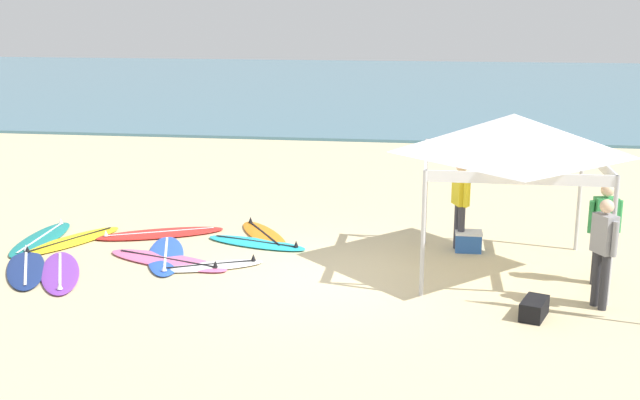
{
  "coord_description": "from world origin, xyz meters",
  "views": [
    {
      "loc": [
        1.7,
        -12.67,
        4.56
      ],
      "look_at": [
        -0.31,
        1.38,
        1.0
      ],
      "focal_mm": 44.54,
      "sensor_mm": 36.0,
      "label": 1
    }
  ],
  "objects_px": {
    "surfboard_purple": "(60,272)",
    "surfboard_orange": "(264,235)",
    "surfboard_red": "(160,233)",
    "surfboard_navy": "(26,268)",
    "canopy_tent": "(513,135)",
    "surfboard_white": "(212,266)",
    "gear_bag_near_tent": "(534,308)",
    "person_green": "(604,227)",
    "person_yellow": "(460,199)",
    "person_grey": "(603,246)",
    "surfboard_teal": "(41,239)",
    "surfboard_blue": "(166,255)",
    "surfboard_pink": "(168,260)",
    "surfboard_yellow": "(70,241)",
    "surfboard_cyan": "(257,243)",
    "cooler_box": "(468,241)"
  },
  "relations": [
    {
      "from": "surfboard_purple",
      "to": "surfboard_orange",
      "type": "bearing_deg",
      "value": 42.21
    },
    {
      "from": "surfboard_yellow",
      "to": "surfboard_white",
      "type": "xyz_separation_m",
      "value": [
        3.14,
        -1.05,
        0.0
      ]
    },
    {
      "from": "canopy_tent",
      "to": "gear_bag_near_tent",
      "type": "distance_m",
      "value": 3.08
    },
    {
      "from": "surfboard_yellow",
      "to": "surfboard_purple",
      "type": "height_order",
      "value": "same"
    },
    {
      "from": "person_yellow",
      "to": "person_grey",
      "type": "relative_size",
      "value": 1.0
    },
    {
      "from": "canopy_tent",
      "to": "person_yellow",
      "type": "bearing_deg",
      "value": 124.83
    },
    {
      "from": "person_yellow",
      "to": "canopy_tent",
      "type": "bearing_deg",
      "value": -55.17
    },
    {
      "from": "surfboard_red",
      "to": "surfboard_teal",
      "type": "height_order",
      "value": "same"
    },
    {
      "from": "surfboard_purple",
      "to": "person_green",
      "type": "height_order",
      "value": "person_green"
    },
    {
      "from": "gear_bag_near_tent",
      "to": "surfboard_yellow",
      "type": "bearing_deg",
      "value": 163.17
    },
    {
      "from": "surfboard_teal",
      "to": "surfboard_white",
      "type": "bearing_deg",
      "value": -16.57
    },
    {
      "from": "surfboard_navy",
      "to": "gear_bag_near_tent",
      "type": "bearing_deg",
      "value": -6.27
    },
    {
      "from": "surfboard_navy",
      "to": "surfboard_white",
      "type": "xyz_separation_m",
      "value": [
        3.19,
        0.58,
        0.0
      ]
    },
    {
      "from": "surfboard_orange",
      "to": "surfboard_red",
      "type": "distance_m",
      "value": 2.1
    },
    {
      "from": "surfboard_navy",
      "to": "person_green",
      "type": "xyz_separation_m",
      "value": [
        9.79,
        0.69,
        0.95
      ]
    },
    {
      "from": "surfboard_pink",
      "to": "surfboard_cyan",
      "type": "bearing_deg",
      "value": 43.17
    },
    {
      "from": "canopy_tent",
      "to": "person_grey",
      "type": "xyz_separation_m",
      "value": [
        1.28,
        -1.55,
        -1.4
      ]
    },
    {
      "from": "canopy_tent",
      "to": "surfboard_pink",
      "type": "relative_size",
      "value": 1.13
    },
    {
      "from": "canopy_tent",
      "to": "surfboard_yellow",
      "type": "relative_size",
      "value": 1.24
    },
    {
      "from": "surfboard_navy",
      "to": "surfboard_cyan",
      "type": "bearing_deg",
      "value": 28.87
    },
    {
      "from": "surfboard_pink",
      "to": "surfboard_blue",
      "type": "relative_size",
      "value": 1.06
    },
    {
      "from": "person_yellow",
      "to": "gear_bag_near_tent",
      "type": "relative_size",
      "value": 2.85
    },
    {
      "from": "surfboard_purple",
      "to": "person_green",
      "type": "xyz_separation_m",
      "value": [
        9.1,
        0.81,
        0.95
      ]
    },
    {
      "from": "canopy_tent",
      "to": "person_green",
      "type": "relative_size",
      "value": 1.73
    },
    {
      "from": "surfboard_yellow",
      "to": "gear_bag_near_tent",
      "type": "distance_m",
      "value": 8.87
    },
    {
      "from": "surfboard_navy",
      "to": "person_grey",
      "type": "height_order",
      "value": "person_grey"
    },
    {
      "from": "surfboard_white",
      "to": "gear_bag_near_tent",
      "type": "relative_size",
      "value": 3.15
    },
    {
      "from": "surfboard_pink",
      "to": "surfboard_navy",
      "type": "bearing_deg",
      "value": -161.91
    },
    {
      "from": "gear_bag_near_tent",
      "to": "surfboard_blue",
      "type": "bearing_deg",
      "value": 162.7
    },
    {
      "from": "gear_bag_near_tent",
      "to": "surfboard_navy",
      "type": "bearing_deg",
      "value": 173.73
    },
    {
      "from": "surfboard_orange",
      "to": "gear_bag_near_tent",
      "type": "height_order",
      "value": "gear_bag_near_tent"
    },
    {
      "from": "surfboard_red",
      "to": "surfboard_blue",
      "type": "xyz_separation_m",
      "value": [
        0.59,
        -1.34,
        0.0
      ]
    },
    {
      "from": "canopy_tent",
      "to": "surfboard_blue",
      "type": "bearing_deg",
      "value": -178.96
    },
    {
      "from": "surfboard_orange",
      "to": "gear_bag_near_tent",
      "type": "bearing_deg",
      "value": -36.09
    },
    {
      "from": "surfboard_orange",
      "to": "surfboard_red",
      "type": "xyz_separation_m",
      "value": [
        -2.09,
        -0.22,
        -0.0
      ]
    },
    {
      "from": "cooler_box",
      "to": "person_grey",
      "type": "bearing_deg",
      "value": -54.15
    },
    {
      "from": "surfboard_orange",
      "to": "surfboard_purple",
      "type": "xyz_separation_m",
      "value": [
        -3.0,
        -2.72,
        -0.0
      ]
    },
    {
      "from": "canopy_tent",
      "to": "surfboard_orange",
      "type": "xyz_separation_m",
      "value": [
        -4.6,
        1.45,
        -2.35
      ]
    },
    {
      "from": "surfboard_blue",
      "to": "surfboard_red",
      "type": "bearing_deg",
      "value": 113.67
    },
    {
      "from": "surfboard_navy",
      "to": "canopy_tent",
      "type": "bearing_deg",
      "value": 7.9
    },
    {
      "from": "surfboard_orange",
      "to": "surfboard_navy",
      "type": "xyz_separation_m",
      "value": [
        -3.69,
        -2.6,
        -0.0
      ]
    },
    {
      "from": "surfboard_red",
      "to": "surfboard_navy",
      "type": "height_order",
      "value": "same"
    },
    {
      "from": "surfboard_pink",
      "to": "cooler_box",
      "type": "distance_m",
      "value": 5.56
    },
    {
      "from": "canopy_tent",
      "to": "surfboard_navy",
      "type": "bearing_deg",
      "value": -172.1
    },
    {
      "from": "surfboard_pink",
      "to": "gear_bag_near_tent",
      "type": "bearing_deg",
      "value": -15.27
    },
    {
      "from": "surfboard_yellow",
      "to": "surfboard_white",
      "type": "height_order",
      "value": "same"
    },
    {
      "from": "surfboard_yellow",
      "to": "surfboard_cyan",
      "type": "xyz_separation_m",
      "value": [
        3.62,
        0.4,
        0.0
      ]
    },
    {
      "from": "person_yellow",
      "to": "person_grey",
      "type": "height_order",
      "value": "same"
    },
    {
      "from": "surfboard_orange",
      "to": "surfboard_cyan",
      "type": "height_order",
      "value": "same"
    },
    {
      "from": "gear_bag_near_tent",
      "to": "person_yellow",
      "type": "bearing_deg",
      "value": 107.74
    }
  ]
}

